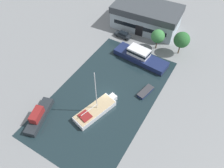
# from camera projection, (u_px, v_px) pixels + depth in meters

# --- Properties ---
(ground_plane) EXTENTS (440.00, 440.00, 0.00)m
(ground_plane) POSITION_uv_depth(u_px,v_px,m) (106.00, 95.00, 47.81)
(ground_plane) COLOR gray
(water_canal) EXTENTS (20.02, 35.23, 0.01)m
(water_canal) POSITION_uv_depth(u_px,v_px,m) (106.00, 95.00, 47.81)
(water_canal) COLOR #19282D
(water_canal) RESTS_ON ground
(warehouse_building) EXTENTS (19.46, 11.98, 6.50)m
(warehouse_building) POSITION_uv_depth(u_px,v_px,m) (146.00, 16.00, 62.61)
(warehouse_building) COLOR #99A8B2
(warehouse_building) RESTS_ON ground
(quay_tree_near_building) EXTENTS (3.50, 3.50, 5.59)m
(quay_tree_near_building) POSITION_uv_depth(u_px,v_px,m) (158.00, 36.00, 55.48)
(quay_tree_near_building) COLOR brown
(quay_tree_near_building) RESTS_ON ground
(quay_tree_by_water) EXTENTS (3.97, 3.97, 6.25)m
(quay_tree_by_water) POSITION_uv_depth(u_px,v_px,m) (182.00, 40.00, 53.80)
(quay_tree_by_water) COLOR brown
(quay_tree_by_water) RESTS_ON ground
(parked_car) EXTENTS (4.70, 1.92, 1.66)m
(parked_car) POSITION_uv_depth(u_px,v_px,m) (123.00, 35.00, 60.87)
(parked_car) COLOR #1E2328
(parked_car) RESTS_ON ground
(sailboat_moored) EXTENTS (5.49, 10.41, 11.24)m
(sailboat_moored) POSITION_uv_depth(u_px,v_px,m) (96.00, 110.00, 44.24)
(sailboat_moored) COLOR silver
(sailboat_moored) RESTS_ON water_canal
(motor_cruiser) EXTENTS (14.26, 5.47, 3.26)m
(motor_cruiser) POSITION_uv_depth(u_px,v_px,m) (140.00, 56.00, 54.40)
(motor_cruiser) COLOR #19234C
(motor_cruiser) RESTS_ON water_canal
(small_dinghy) EXTENTS (2.50, 4.52, 0.71)m
(small_dinghy) POSITION_uv_depth(u_px,v_px,m) (145.00, 92.00, 47.91)
(small_dinghy) COLOR #19234C
(small_dinghy) RESTS_ON water_canal
(cabin_boat) EXTENTS (4.63, 8.90, 2.65)m
(cabin_boat) POSITION_uv_depth(u_px,v_px,m) (39.00, 116.00, 43.12)
(cabin_boat) COLOR #23282D
(cabin_boat) RESTS_ON water_canal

